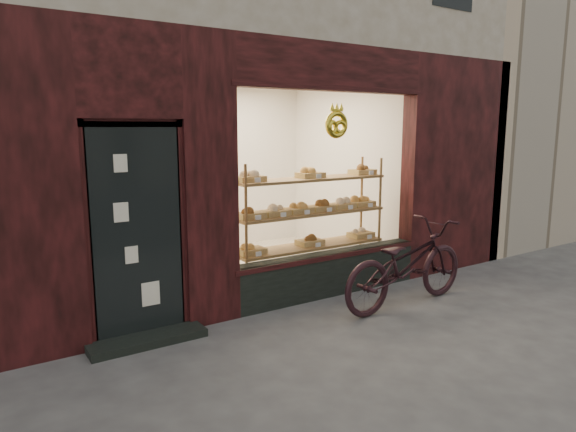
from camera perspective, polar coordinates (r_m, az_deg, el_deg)
ground at (r=4.99m, az=15.94°, el=-15.70°), size 90.00×90.00×0.00m
neighbor_right at (r=15.72m, az=24.93°, el=17.66°), size 12.00×7.00×9.00m
display_shelf at (r=6.82m, az=2.46°, el=-0.81°), size 2.20×0.45×1.70m
bicycle at (r=6.29m, az=12.96°, el=-5.22°), size 1.98×0.77×1.02m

